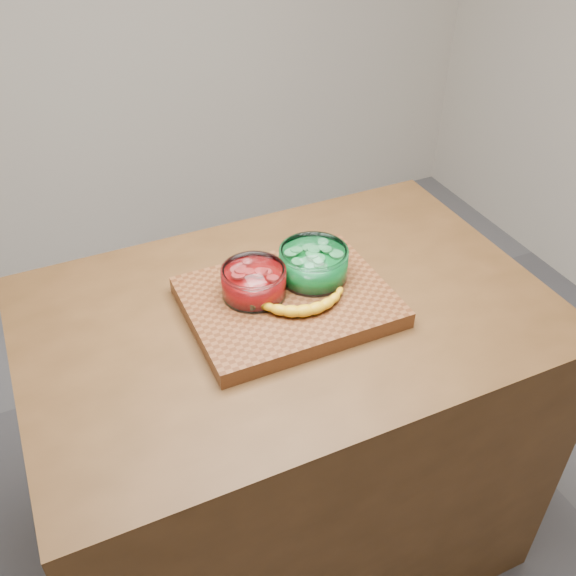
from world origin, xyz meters
name	(u,v)px	position (x,y,z in m)	size (l,w,h in m)	color
ground	(288,528)	(0.00, 0.00, 0.00)	(3.50, 3.50, 0.00)	#56565A
counter	(288,436)	(0.00, 0.00, 0.45)	(1.20, 0.80, 0.90)	#4F3117
cutting_board	(288,302)	(0.00, 0.00, 0.92)	(0.45, 0.35, 0.04)	brown
bowl_red	(254,282)	(-0.07, 0.04, 0.97)	(0.14, 0.14, 0.07)	white
bowl_green	(313,264)	(0.08, 0.04, 0.98)	(0.16, 0.16, 0.07)	white
banana	(302,300)	(0.01, -0.05, 0.96)	(0.23, 0.13, 0.03)	gold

